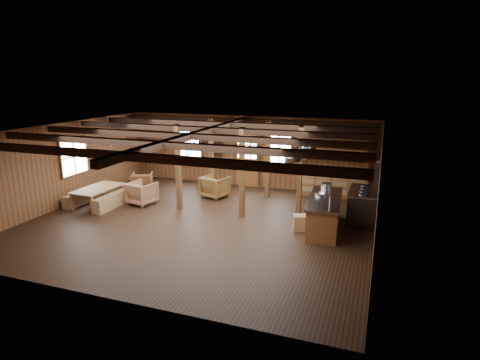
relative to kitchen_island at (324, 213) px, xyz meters
The scene contains 22 objects.
room 3.79m from the kitchen_island, 168.52° to the right, with size 10.04×9.04×2.84m.
ceiling_joists 4.26m from the kitchen_island, behind, with size 9.80×8.82×0.18m.
timber_posts 3.49m from the kitchen_island, 156.35° to the left, with size 3.95×2.35×2.80m.
back_door 5.19m from the kitchen_island, 134.07° to the left, with size 1.02×0.08×2.15m.
window_back_left 7.32m from the kitchen_island, 148.98° to the left, with size 1.32×0.06×1.32m.
window_back_right 4.52m from the kitchen_island, 121.67° to the left, with size 1.02×0.06×1.32m.
window_left 8.64m from the kitchen_island, behind, with size 0.14×1.24×1.32m.
notice_boards 6.42m from the kitchen_island, 143.85° to the left, with size 1.08×0.03×0.90m.
back_counter 3.48m from the kitchen_island, 93.30° to the left, with size 2.55×0.60×2.45m.
pendant_lamps 6.12m from the kitchen_island, behind, with size 1.86×2.36×0.66m.
pot_rack 1.97m from the kitchen_island, 145.32° to the right, with size 0.40×3.00×0.38m.
kitchen_island is the anchor object (origin of this frame).
step_stool 0.72m from the kitchen_island, 152.51° to the right, with size 0.50×0.36×0.44m, color #997945.
commercial_range 1.49m from the kitchen_island, 45.05° to the left, with size 0.85×1.66×2.05m.
dining_table 7.51m from the kitchen_island, behind, with size 1.78×0.99×0.63m, color olive.
bench_wall 8.26m from the kitchen_island, behind, with size 0.30×1.57×0.43m, color #997945.
bench_aisle 7.00m from the kitchen_island, behind, with size 0.32×1.70×0.47m, color #997945.
armchair_a 7.39m from the kitchen_island, 166.48° to the left, with size 0.75×0.77×0.70m, color brown.
armchair_b 4.60m from the kitchen_island, 156.06° to the left, with size 0.84×0.86×0.78m, color brown.
armchair_c 6.26m from the kitchen_island, behind, with size 0.83×0.86×0.78m, color #976744.
counter_pot 1.12m from the kitchen_island, 96.47° to the left, with size 0.30×0.30×0.18m, color silver.
bowl 0.56m from the kitchen_island, 134.19° to the left, with size 0.27×0.27×0.07m, color silver.
Camera 1 is at (4.98, -10.31, 4.25)m, focal length 30.00 mm.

